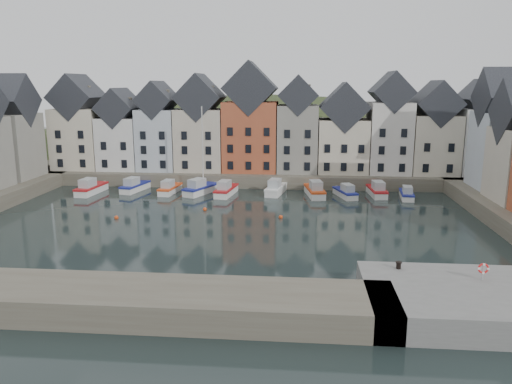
# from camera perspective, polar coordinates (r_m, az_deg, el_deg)

# --- Properties ---
(ground) EXTENTS (260.00, 260.00, 0.00)m
(ground) POSITION_cam_1_polar(r_m,az_deg,el_deg) (57.01, -3.41, -4.19)
(ground) COLOR black
(ground) RESTS_ON ground
(far_quay) EXTENTS (90.00, 16.00, 2.00)m
(far_quay) POSITION_cam_1_polar(r_m,az_deg,el_deg) (85.82, -0.50, 2.09)
(far_quay) COLOR #524C3F
(far_quay) RESTS_ON ground
(near_quay) EXTENTS (18.00, 10.00, 2.00)m
(near_quay) POSITION_cam_1_polar(r_m,az_deg,el_deg) (39.76, 25.49, -11.34)
(near_quay) COLOR #60605E
(near_quay) RESTS_ON ground
(near_wall) EXTENTS (50.00, 6.00, 2.00)m
(near_wall) POSITION_cam_1_polar(r_m,az_deg,el_deg) (39.84, -23.00, -11.06)
(near_wall) COLOR #524C3F
(near_wall) RESTS_ON ground
(hillside) EXTENTS (153.60, 70.40, 64.00)m
(hillside) POSITION_cam_1_polar(r_m,az_deg,el_deg) (115.52, 0.77, -4.92)
(hillside) COLOR #222F17
(hillside) RESTS_ON ground
(far_terrace) EXTENTS (72.37, 8.16, 17.78)m
(far_terrace) POSITION_cam_1_polar(r_m,az_deg,el_deg) (82.55, 1.59, 7.21)
(far_terrace) COLOR beige
(far_terrace) RESTS_ON far_quay
(mooring_buoys) EXTENTS (20.50, 5.50, 0.50)m
(mooring_buoys) POSITION_cam_1_polar(r_m,az_deg,el_deg) (62.71, -6.32, -2.58)
(mooring_buoys) COLOR #CA4217
(mooring_buoys) RESTS_ON ground
(boat_a) EXTENTS (2.78, 7.08, 2.65)m
(boat_a) POSITION_cam_1_polar(r_m,az_deg,el_deg) (78.77, -18.37, 0.39)
(boat_a) COLOR silver
(boat_a) RESTS_ON ground
(boat_b) EXTENTS (3.23, 6.64, 2.45)m
(boat_b) POSITION_cam_1_polar(r_m,az_deg,el_deg) (78.78, -13.71, 0.63)
(boat_b) COLOR silver
(boat_b) RESTS_ON ground
(boat_c) EXTENTS (2.51, 6.23, 2.33)m
(boat_c) POSITION_cam_1_polar(r_m,az_deg,el_deg) (76.21, -9.83, 0.39)
(boat_c) COLOR silver
(boat_c) RESTS_ON ground
(boat_d) EXTENTS (4.69, 7.16, 13.16)m
(boat_d) POSITION_cam_1_polar(r_m,az_deg,el_deg) (75.04, -6.40, 0.43)
(boat_d) COLOR silver
(boat_d) RESTS_ON ground
(boat_e) EXTENTS (2.94, 6.85, 2.55)m
(boat_e) POSITION_cam_1_polar(r_m,az_deg,el_deg) (73.80, -3.47, 0.21)
(boat_e) COLOR silver
(boat_e) RESTS_ON ground
(boat_f) EXTENTS (3.25, 6.96, 2.57)m
(boat_f) POSITION_cam_1_polar(r_m,az_deg,el_deg) (74.72, 2.28, 0.38)
(boat_f) COLOR silver
(boat_f) RESTS_ON ground
(boat_g) EXTENTS (3.19, 7.17, 2.66)m
(boat_g) POSITION_cam_1_polar(r_m,az_deg,el_deg) (73.61, 6.74, 0.14)
(boat_g) COLOR silver
(boat_g) RESTS_ON ground
(boat_h) EXTENTS (3.43, 6.12, 2.24)m
(boat_h) POSITION_cam_1_polar(r_m,az_deg,el_deg) (73.61, 10.20, -0.07)
(boat_h) COLOR silver
(boat_h) RESTS_ON ground
(boat_i) EXTENTS (2.51, 6.68, 2.51)m
(boat_i) POSITION_cam_1_polar(r_m,az_deg,el_deg) (75.46, 13.64, 0.14)
(boat_i) COLOR silver
(boat_i) RESTS_ON ground
(boat_j) EXTENTS (2.26, 5.66, 2.12)m
(boat_j) POSITION_cam_1_polar(r_m,az_deg,el_deg) (74.71, 16.84, -0.25)
(boat_j) COLOR silver
(boat_j) RESTS_ON ground
(mooring_bollard) EXTENTS (0.48, 0.48, 0.56)m
(mooring_bollard) POSITION_cam_1_polar(r_m,az_deg,el_deg) (40.79, 15.99, -8.01)
(mooring_bollard) COLOR black
(mooring_bollard) RESTS_ON near_quay
(life_ring_post) EXTENTS (0.80, 0.17, 1.30)m
(life_ring_post) POSITION_cam_1_polar(r_m,az_deg,el_deg) (40.49, 24.54, -7.99)
(life_ring_post) COLOR gray
(life_ring_post) RESTS_ON near_quay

